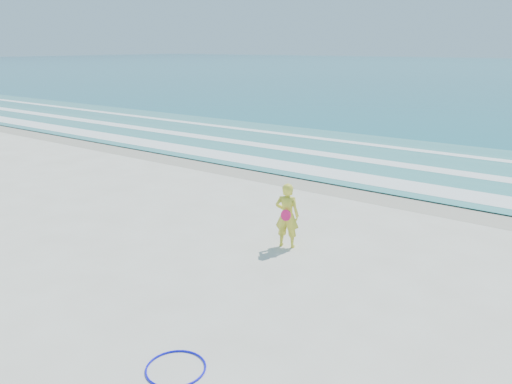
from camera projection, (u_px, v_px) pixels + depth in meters
The scene contains 8 objects.
ground at pixel (119, 273), 10.75m from camera, with size 400.00×400.00×0.00m, color silver.
wet_sand at pixel (322, 183), 17.71m from camera, with size 400.00×2.40×0.00m, color #B2A893.
shallow at pixel (379, 158), 21.56m from camera, with size 400.00×10.00×0.01m, color #59B7AD.
foam_near at pixel (339, 175), 18.70m from camera, with size 400.00×1.40×0.01m, color white.
foam_mid at pixel (371, 161), 20.94m from camera, with size 400.00×0.90×0.01m, color white.
foam_far at pixel (400, 148), 23.49m from camera, with size 400.00×0.60×0.01m, color white.
hoop at pixel (176, 368), 7.56m from camera, with size 0.93×0.93×0.03m, color #0C0CDE.
woman at pixel (287, 215), 11.95m from camera, with size 0.67×0.55×1.60m.
Camera 1 is at (8.20, -6.16, 4.72)m, focal length 35.00 mm.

